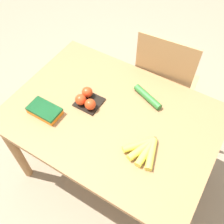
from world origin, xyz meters
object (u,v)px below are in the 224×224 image
cucumber_near (148,97)px  tomato_pack (87,99)px  banana_bunch (145,149)px  carrot_bag (45,110)px  chair (164,85)px

cucumber_near → tomato_pack: bearing=-143.6°
banana_bunch → cucumber_near: cucumber_near is taller
tomato_pack → banana_bunch: bearing=-14.1°
banana_bunch → cucumber_near: (-0.15, 0.33, 0.00)m
banana_bunch → carrot_bag: carrot_bag is taller
chair → carrot_bag: bearing=56.1°
banana_bunch → carrot_bag: bearing=-172.8°
chair → tomato_pack: size_ratio=6.85×
tomato_pack → chair: bearing=64.6°
banana_bunch → chair: bearing=103.6°
chair → cucumber_near: bearing=88.8°
banana_bunch → tomato_pack: 0.45m
chair → banana_bunch: chair is taller
cucumber_near → chair: bearing=92.9°
chair → carrot_bag: size_ratio=5.29×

